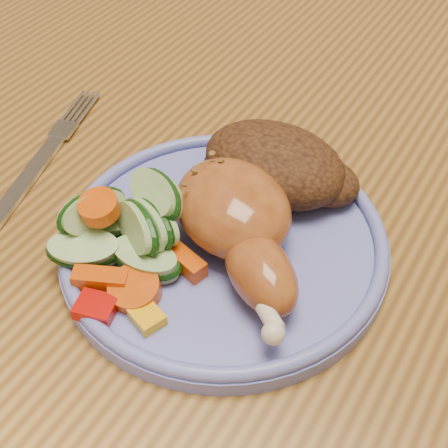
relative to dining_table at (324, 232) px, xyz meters
name	(u,v)px	position (x,y,z in m)	size (l,w,h in m)	color
dining_table	(324,232)	(0.00, 0.00, 0.00)	(0.90, 1.40, 0.75)	brown
plate	(224,245)	(-0.03, -0.13, 0.09)	(0.23, 0.23, 0.01)	#636ABC
plate_rim	(224,234)	(-0.03, -0.13, 0.10)	(0.23, 0.23, 0.01)	#636ABC
chicken_leg	(239,222)	(-0.02, -0.13, 0.12)	(0.14, 0.13, 0.05)	#A25522
rice_pilaf	(277,166)	(-0.02, -0.06, 0.11)	(0.12, 0.08, 0.05)	#452611
vegetable_pile	(125,233)	(-0.08, -0.17, 0.11)	(0.11, 0.12, 0.06)	#A50A05
fork	(39,162)	(-0.21, -0.13, 0.09)	(0.06, 0.17, 0.00)	silver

